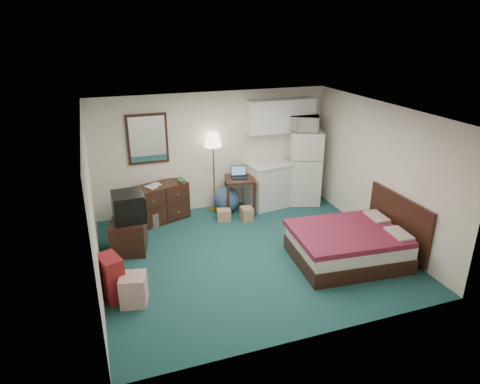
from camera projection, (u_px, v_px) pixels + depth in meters
name	position (u px, v px, depth m)	size (l,w,h in m)	color
floor	(250.00, 254.00, 7.51)	(5.00, 4.50, 0.01)	#134046
ceiling	(252.00, 112.00, 6.58)	(5.00, 4.50, 0.01)	silver
walls	(251.00, 188.00, 7.04)	(5.01, 4.51, 2.50)	silver
mirror	(147.00, 139.00, 8.43)	(0.80, 0.06, 1.00)	white
upper_cabinets	(281.00, 116.00, 9.05)	(1.50, 0.35, 0.70)	silver
headboard	(398.00, 223.00, 7.41)	(0.06, 1.56, 1.00)	black
dresser	(160.00, 203.00, 8.66)	(1.13, 0.51, 0.77)	black
floor_lamp	(214.00, 172.00, 8.97)	(0.37, 0.37, 1.71)	gold
desk	(240.00, 195.00, 9.05)	(0.61, 0.61, 0.77)	black
exercise_ball	(226.00, 199.00, 9.10)	(0.56, 0.56, 0.56)	#34517D
kitchen_counter	(268.00, 185.00, 9.35)	(0.87, 0.66, 0.95)	silver
fridge	(305.00, 167.00, 9.44)	(0.67, 0.67, 1.63)	silver
bed	(348.00, 246.00, 7.21)	(1.78, 1.39, 0.57)	maroon
tv_stand	(129.00, 236.00, 7.52)	(0.59, 0.64, 0.59)	black
suitcase	(111.00, 278.00, 6.18)	(0.27, 0.43, 0.69)	maroon
retail_box	(134.00, 290.00, 6.12)	(0.36, 0.36, 0.46)	white
file_bin	(147.00, 219.00, 8.48)	(0.43, 0.32, 0.30)	slate
cardboard_box_a	(224.00, 215.00, 8.76)	(0.28, 0.23, 0.23)	tan
cardboard_box_b	(247.00, 214.00, 8.77)	(0.23, 0.27, 0.27)	tan
laptop	(239.00, 173.00, 8.87)	(0.33, 0.27, 0.23)	black
crt_tv	(128.00, 207.00, 7.37)	(0.53, 0.57, 0.49)	black
microwave	(304.00, 122.00, 9.03)	(0.60, 0.33, 0.41)	silver
book_a	(147.00, 183.00, 8.29)	(0.18, 0.02, 0.24)	tan
book_b	(152.00, 181.00, 8.45)	(0.16, 0.02, 0.21)	tan
mug	(180.00, 179.00, 8.64)	(0.13, 0.10, 0.13)	#4D863D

